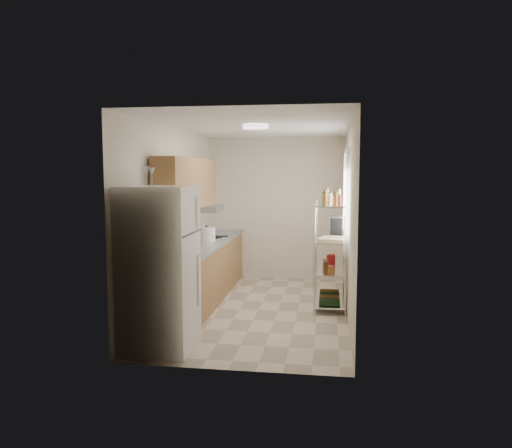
{
  "coord_description": "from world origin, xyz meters",
  "views": [
    {
      "loc": [
        0.98,
        -6.92,
        1.98
      ],
      "look_at": [
        -0.07,
        0.25,
        1.22
      ],
      "focal_mm": 35.0,
      "sensor_mm": 36.0,
      "label": 1
    }
  ],
  "objects": [
    {
      "name": "room",
      "position": [
        0.0,
        0.0,
        1.3
      ],
      "size": [
        2.52,
        4.42,
        2.62
      ],
      "color": "beige",
      "rests_on": "ground"
    },
    {
      "name": "counter_run",
      "position": [
        -0.92,
        0.44,
        0.45
      ],
      "size": [
        0.63,
        3.51,
        0.9
      ],
      "color": "#9F6F43",
      "rests_on": "ground"
    },
    {
      "name": "upper_cabinets",
      "position": [
        -1.05,
        0.1,
        1.81
      ],
      "size": [
        0.33,
        2.2,
        0.72
      ],
      "primitive_type": "cube",
      "color": "#9F6F43",
      "rests_on": "room"
    },
    {
      "name": "range_hood",
      "position": [
        -1.0,
        0.9,
        1.39
      ],
      "size": [
        0.5,
        0.6,
        0.12
      ],
      "primitive_type": "cube",
      "color": "#B7BABC",
      "rests_on": "room"
    },
    {
      "name": "window",
      "position": [
        1.23,
        0.35,
        1.55
      ],
      "size": [
        0.06,
        1.0,
        1.46
      ],
      "primitive_type": "cube",
      "color": "white",
      "rests_on": "room"
    },
    {
      "name": "bakers_rack",
      "position": [
        1.0,
        0.3,
        1.11
      ],
      "size": [
        0.45,
        0.9,
        1.73
      ],
      "color": "silver",
      "rests_on": "ground"
    },
    {
      "name": "ceiling_dome",
      "position": [
        0.0,
        -0.3,
        2.57
      ],
      "size": [
        0.34,
        0.34,
        0.05
      ],
      "primitive_type": "cylinder",
      "color": "white",
      "rests_on": "room"
    },
    {
      "name": "refrigerator",
      "position": [
        -0.87,
        -1.7,
        0.91
      ],
      "size": [
        0.75,
        0.75,
        1.82
      ],
      "primitive_type": "cube",
      "color": "white",
      "rests_on": "ground"
    },
    {
      "name": "wine_glass_a",
      "position": [
        -0.98,
        -1.75,
        1.93
      ],
      "size": [
        0.08,
        0.08,
        0.21
      ],
      "primitive_type": null,
      "color": "silver",
      "rests_on": "refrigerator"
    },
    {
      "name": "wine_glass_b",
      "position": [
        -0.89,
        -1.82,
        1.92
      ],
      "size": [
        0.07,
        0.07,
        0.2
      ],
      "primitive_type": null,
      "color": "silver",
      "rests_on": "refrigerator"
    },
    {
      "name": "rice_cooker",
      "position": [
        -0.9,
        0.56,
        1.01
      ],
      "size": [
        0.27,
        0.27,
        0.22
      ],
      "primitive_type": "cylinder",
      "color": "white",
      "rests_on": "counter_run"
    },
    {
      "name": "frying_pan_large",
      "position": [
        -0.99,
        0.91,
        0.92
      ],
      "size": [
        0.26,
        0.26,
        0.04
      ],
      "primitive_type": "cylinder",
      "rotation": [
        0.0,
        0.0,
        -0.14
      ],
      "color": "black",
      "rests_on": "counter_run"
    },
    {
      "name": "frying_pan_small",
      "position": [
        -0.89,
        0.93,
        0.92
      ],
      "size": [
        0.26,
        0.26,
        0.04
      ],
      "primitive_type": "cylinder",
      "rotation": [
        0.0,
        0.0,
        0.45
      ],
      "color": "black",
      "rests_on": "counter_run"
    },
    {
      "name": "cutting_board",
      "position": [
        1.04,
        0.21,
        1.03
      ],
      "size": [
        0.45,
        0.54,
        0.03
      ],
      "primitive_type": "cube",
      "rotation": [
        0.0,
        0.0,
        -0.2
      ],
      "color": "tan",
      "rests_on": "bakers_rack"
    },
    {
      "name": "espresso_machine",
      "position": [
        1.09,
        0.61,
        1.16
      ],
      "size": [
        0.18,
        0.27,
        0.31
      ],
      "primitive_type": "cube",
      "rotation": [
        0.0,
        0.0,
        -0.03
      ],
      "color": "black",
      "rests_on": "bakers_rack"
    },
    {
      "name": "storage_bag",
      "position": [
        1.02,
        0.63,
        0.64
      ],
      "size": [
        0.13,
        0.16,
        0.16
      ],
      "primitive_type": "cube",
      "rotation": [
        0.0,
        0.0,
        -0.24
      ],
      "color": "#A11315",
      "rests_on": "bakers_rack"
    }
  ]
}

